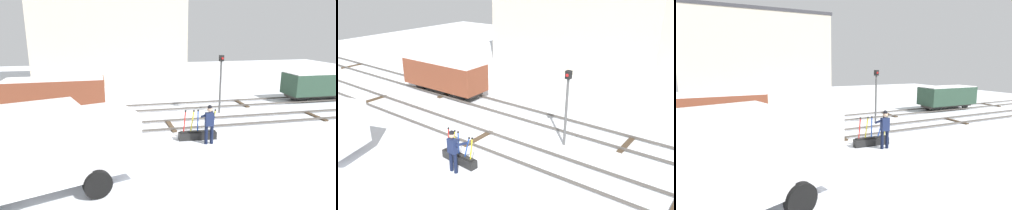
{
  "view_description": "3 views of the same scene",
  "coord_description": "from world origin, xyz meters",
  "views": [
    {
      "loc": [
        -3.37,
        -14.99,
        5.12
      ],
      "look_at": [
        -0.12,
        0.11,
        1.17
      ],
      "focal_mm": 32.34,
      "sensor_mm": 36.0,
      "label": 1
    },
    {
      "loc": [
        10.15,
        -11.07,
        7.52
      ],
      "look_at": [
        0.24,
        1.88,
        1.23
      ],
      "focal_mm": 37.19,
      "sensor_mm": 36.0,
      "label": 2
    },
    {
      "loc": [
        -5.09,
        -12.15,
        3.86
      ],
      "look_at": [
        0.87,
        1.27,
        1.49
      ],
      "focal_mm": 26.43,
      "sensor_mm": 36.0,
      "label": 3
    }
  ],
  "objects": [
    {
      "name": "rail_worker",
      "position": [
        1.16,
        -2.73,
        1.03
      ],
      "size": [
        0.56,
        0.7,
        1.82
      ],
      "rotation": [
        0.0,
        0.0,
        -0.06
      ],
      "color": "#111831",
      "rests_on": "ground_plane"
    },
    {
      "name": "ground_plane",
      "position": [
        0.0,
        0.0,
        0.0
      ],
      "size": [
        60.0,
        60.0,
        0.0
      ],
      "primitive_type": "plane",
      "color": "silver"
    },
    {
      "name": "signal_post",
      "position": [
        3.54,
        2.0,
        2.19
      ],
      "size": [
        0.24,
        0.32,
        3.55
      ],
      "color": "#4C4C4C",
      "rests_on": "ground_plane"
    },
    {
      "name": "track_siding_near",
      "position": [
        0.0,
        3.76,
        0.11
      ],
      "size": [
        44.0,
        1.94,
        0.18
      ],
      "color": "#4C4742",
      "rests_on": "ground_plane"
    },
    {
      "name": "freight_car_back_track",
      "position": [
        -6.24,
        3.76,
        1.29
      ],
      "size": [
        5.79,
        2.11,
        2.22
      ],
      "rotation": [
        0.0,
        0.0,
        0.02
      ],
      "color": "#2D2B28",
      "rests_on": "ground_plane"
    },
    {
      "name": "track_main_line",
      "position": [
        0.0,
        0.0,
        0.11
      ],
      "size": [
        44.0,
        1.94,
        0.18
      ],
      "color": "#4C4742",
      "rests_on": "ground_plane"
    },
    {
      "name": "apartment_building",
      "position": [
        -2.52,
        15.26,
        4.62
      ],
      "size": [
        14.22,
        5.31,
        9.23
      ],
      "color": "beige",
      "rests_on": "ground_plane"
    },
    {
      "name": "switch_lever_frame",
      "position": [
        0.83,
        -2.11,
        0.25
      ],
      "size": [
        1.82,
        0.47,
        1.45
      ],
      "rotation": [
        0.0,
        0.0,
        -0.06
      ],
      "color": "black",
      "rests_on": "ground_plane"
    }
  ]
}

